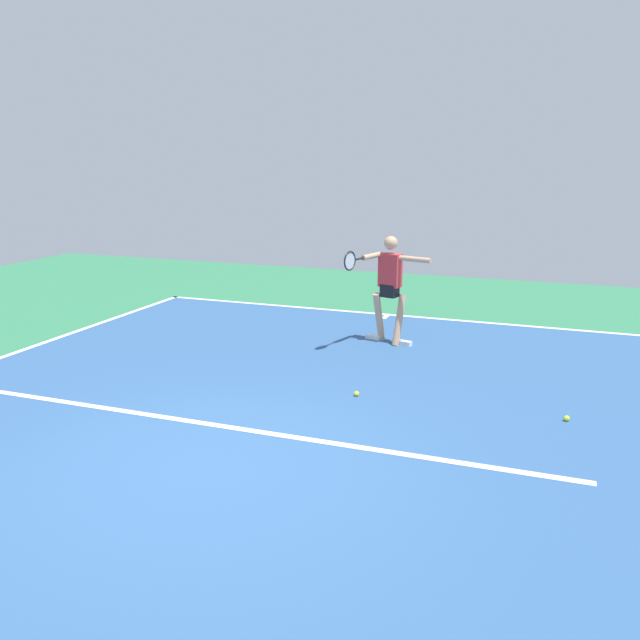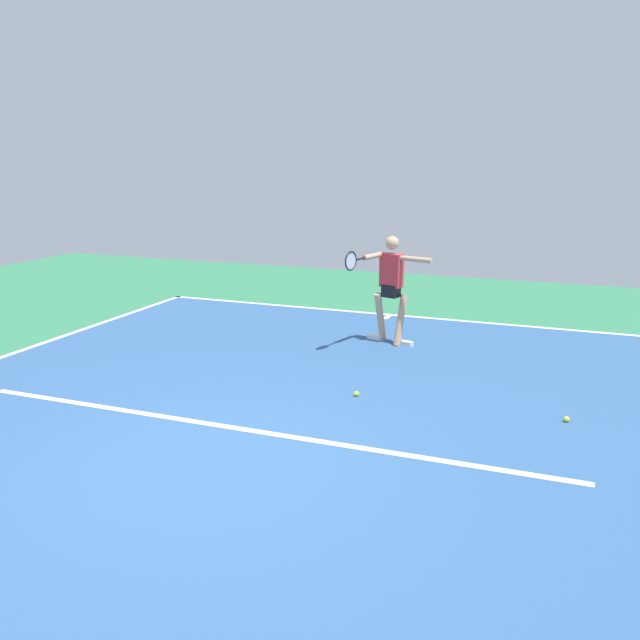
% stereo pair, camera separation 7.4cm
% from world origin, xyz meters
% --- Properties ---
extents(ground_plane, '(22.63, 22.63, 0.00)m').
position_xyz_m(ground_plane, '(0.00, 0.00, 0.00)').
color(ground_plane, '#2D754C').
extents(court_surface, '(9.35, 13.59, 0.00)m').
position_xyz_m(court_surface, '(0.00, 0.00, 0.00)').
color(court_surface, '#2D5484').
rests_on(court_surface, ground_plane).
extents(court_line_baseline_near, '(9.35, 0.10, 0.01)m').
position_xyz_m(court_line_baseline_near, '(0.00, -6.75, 0.00)').
color(court_line_baseline_near, white).
rests_on(court_line_baseline_near, ground_plane).
extents(court_line_service, '(7.01, 0.10, 0.01)m').
position_xyz_m(court_line_service, '(0.00, -0.90, 0.00)').
color(court_line_service, white).
rests_on(court_line_service, ground_plane).
extents(court_line_centre_mark, '(0.10, 0.30, 0.01)m').
position_xyz_m(court_line_centre_mark, '(0.00, -6.55, 0.00)').
color(court_line_centre_mark, white).
rests_on(court_line_centre_mark, ground_plane).
extents(tennis_player, '(1.13, 1.15, 1.71)m').
position_xyz_m(tennis_player, '(-0.50, -4.85, 0.97)').
color(tennis_player, tan).
rests_on(tennis_player, ground_plane).
extents(tennis_ball_near_service_line, '(0.07, 0.07, 0.07)m').
position_xyz_m(tennis_ball_near_service_line, '(-3.22, -2.38, 0.03)').
color(tennis_ball_near_service_line, '#CCE033').
rests_on(tennis_ball_near_service_line, ground_plane).
extents(tennis_ball_centre_court, '(0.07, 0.07, 0.07)m').
position_xyz_m(tennis_ball_centre_court, '(-0.78, -2.33, 0.03)').
color(tennis_ball_centre_court, yellow).
rests_on(tennis_ball_centre_court, ground_plane).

